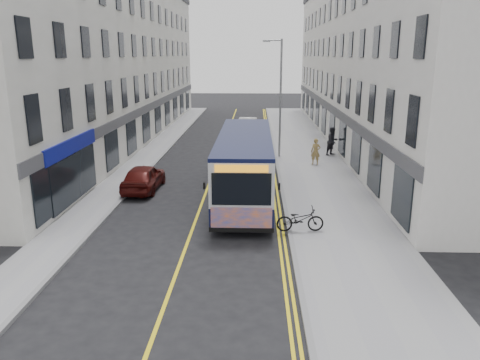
# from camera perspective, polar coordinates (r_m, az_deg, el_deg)

# --- Properties ---
(ground) EXTENTS (140.00, 140.00, 0.00)m
(ground) POSITION_cam_1_polar(r_m,az_deg,el_deg) (19.57, -5.83, -5.99)
(ground) COLOR black
(ground) RESTS_ON ground
(pavement_east) EXTENTS (4.50, 64.00, 0.12)m
(pavement_east) POSITION_cam_1_polar(r_m,az_deg,el_deg) (31.10, 8.66, 1.99)
(pavement_east) COLOR gray
(pavement_east) RESTS_ON ground
(pavement_west) EXTENTS (2.00, 64.00, 0.12)m
(pavement_west) POSITION_cam_1_polar(r_m,az_deg,el_deg) (31.80, -11.92, 2.12)
(pavement_west) COLOR gray
(pavement_west) RESTS_ON ground
(kerb_east) EXTENTS (0.18, 64.00, 0.13)m
(kerb_east) POSITION_cam_1_polar(r_m,az_deg,el_deg) (30.91, 4.51, 2.05)
(kerb_east) COLOR slate
(kerb_east) RESTS_ON ground
(kerb_west) EXTENTS (0.18, 64.00, 0.13)m
(kerb_west) POSITION_cam_1_polar(r_m,az_deg,el_deg) (31.58, -10.16, 2.13)
(kerb_west) COLOR slate
(kerb_west) RESTS_ON ground
(road_centre_line) EXTENTS (0.12, 64.00, 0.01)m
(road_centre_line) POSITION_cam_1_polar(r_m,az_deg,el_deg) (31.00, -2.90, 2.00)
(road_centre_line) COLOR yellow
(road_centre_line) RESTS_ON ground
(road_dbl_yellow_inner) EXTENTS (0.10, 64.00, 0.01)m
(road_dbl_yellow_inner) POSITION_cam_1_polar(r_m,az_deg,el_deg) (30.91, 3.67, 1.94)
(road_dbl_yellow_inner) COLOR yellow
(road_dbl_yellow_inner) RESTS_ON ground
(road_dbl_yellow_outer) EXTENTS (0.10, 64.00, 0.01)m
(road_dbl_yellow_outer) POSITION_cam_1_polar(r_m,az_deg,el_deg) (30.92, 4.04, 1.94)
(road_dbl_yellow_outer) COLOR yellow
(road_dbl_yellow_outer) RESTS_ON ground
(terrace_east) EXTENTS (6.00, 46.00, 13.00)m
(terrace_east) POSITION_cam_1_polar(r_m,az_deg,el_deg) (40.10, 15.24, 13.84)
(terrace_east) COLOR white
(terrace_east) RESTS_ON ground
(terrace_west) EXTENTS (6.00, 46.00, 13.00)m
(terrace_west) POSITION_cam_1_polar(r_m,az_deg,el_deg) (40.78, -15.02, 13.87)
(terrace_west) COLOR silver
(terrace_west) RESTS_ON ground
(streetlamp) EXTENTS (1.32, 0.18, 8.00)m
(streetlamp) POSITION_cam_1_polar(r_m,az_deg,el_deg) (32.24, 4.82, 10.35)
(streetlamp) COLOR gray
(streetlamp) RESTS_ON ground
(city_bus) EXTENTS (2.60, 11.14, 3.24)m
(city_bus) POSITION_cam_1_polar(r_m,az_deg,el_deg) (23.17, 0.60, 2.01)
(city_bus) COLOR black
(city_bus) RESTS_ON ground
(bicycle) EXTENTS (1.94, 0.80, 1.00)m
(bicycle) POSITION_cam_1_polar(r_m,az_deg,el_deg) (18.93, 7.34, -4.79)
(bicycle) COLOR black
(bicycle) RESTS_ON pavement_east
(pedestrian_near) EXTENTS (0.71, 0.57, 1.69)m
(pedestrian_near) POSITION_cam_1_polar(r_m,az_deg,el_deg) (30.49, 9.21, 3.44)
(pedestrian_near) COLOR olive
(pedestrian_near) RESTS_ON pavement_east
(pedestrian_far) EXTENTS (1.21, 1.19, 1.97)m
(pedestrian_far) POSITION_cam_1_polar(r_m,az_deg,el_deg) (33.59, 11.22, 4.66)
(pedestrian_far) COLOR black
(pedestrian_far) RESTS_ON pavement_east
(car_white) EXTENTS (1.94, 4.47, 1.43)m
(car_white) POSITION_cam_1_polar(r_m,az_deg,el_deg) (42.69, 0.87, 6.60)
(car_white) COLOR silver
(car_white) RESTS_ON ground
(car_maroon) EXTENTS (1.79, 4.18, 1.41)m
(car_maroon) POSITION_cam_1_polar(r_m,az_deg,el_deg) (25.29, -11.67, 0.32)
(car_maroon) COLOR #470E0B
(car_maroon) RESTS_ON ground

